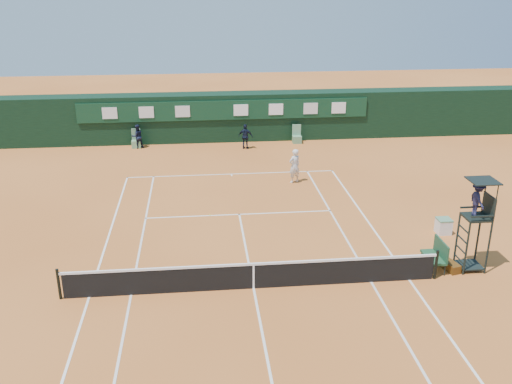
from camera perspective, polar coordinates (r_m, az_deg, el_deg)
ground at (r=19.70m, az=-0.25°, el=-9.61°), size 90.00×90.00×0.00m
court_lines at (r=19.70m, az=-0.25°, el=-9.59°), size 11.05×23.85×0.01m
tennis_net at (r=19.45m, az=-0.25°, el=-8.32°), size 12.90×0.10×1.10m
back_wall at (r=36.65m, az=-3.19°, el=7.54°), size 40.00×1.65×3.00m
linesman_chair_left at (r=35.91m, az=-11.88°, el=4.87°), size 0.55×0.50×1.15m
linesman_chair_right at (r=36.23m, az=4.11°, el=5.41°), size 0.55×0.50×1.15m
umpire_chair at (r=21.30m, az=21.29°, el=-1.33°), size 0.96×0.95×3.42m
player_bench at (r=21.66m, az=17.63°, el=-5.89°), size 0.56×1.20×1.10m
tennis_bag at (r=21.92m, az=18.81°, el=-7.00°), size 0.56×0.90×0.32m
cooler at (r=24.72m, az=18.24°, el=-3.24°), size 0.57×0.57×0.65m
tennis_ball at (r=25.35m, az=-4.63°, el=-2.30°), size 0.06×0.06×0.06m
player at (r=29.06m, az=3.87°, el=2.62°), size 0.77×0.68×1.78m
ball_kid_left at (r=35.67m, az=-11.79°, el=5.47°), size 0.88×0.79×1.47m
ball_kid_right at (r=34.79m, az=-1.05°, el=5.56°), size 0.96×0.61×1.53m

